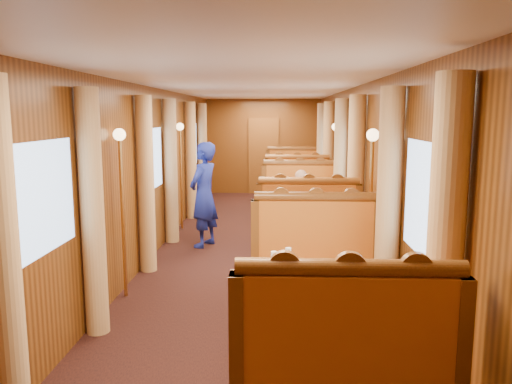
# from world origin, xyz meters

# --- Properties ---
(floor) EXTENTS (3.00, 12.00, 0.01)m
(floor) POSITION_xyz_m (0.00, 0.00, 0.00)
(floor) COLOR black
(floor) RESTS_ON ground
(ceiling) EXTENTS (3.00, 12.00, 0.01)m
(ceiling) POSITION_xyz_m (0.00, 0.00, 2.50)
(ceiling) COLOR silver
(ceiling) RESTS_ON wall_left
(wall_far) EXTENTS (3.00, 0.01, 2.50)m
(wall_far) POSITION_xyz_m (0.00, 6.00, 1.25)
(wall_far) COLOR brown
(wall_far) RESTS_ON floor
(wall_left) EXTENTS (0.01, 12.00, 2.50)m
(wall_left) POSITION_xyz_m (-1.50, 0.00, 1.25)
(wall_left) COLOR brown
(wall_left) RESTS_ON floor
(wall_right) EXTENTS (0.01, 12.00, 2.50)m
(wall_right) POSITION_xyz_m (1.50, 0.00, 1.25)
(wall_right) COLOR brown
(wall_right) RESTS_ON floor
(doorway_far) EXTENTS (0.80, 0.04, 2.00)m
(doorway_far) POSITION_xyz_m (0.00, 5.97, 1.00)
(doorway_far) COLOR brown
(doorway_far) RESTS_ON floor
(table_near) EXTENTS (1.05, 0.72, 0.75)m
(table_near) POSITION_xyz_m (0.75, -3.50, 0.38)
(table_near) COLOR white
(table_near) RESTS_ON floor
(banquette_near_aft) EXTENTS (1.30, 0.55, 1.34)m
(banquette_near_aft) POSITION_xyz_m (0.75, -2.49, 0.42)
(banquette_near_aft) COLOR #B34113
(banquette_near_aft) RESTS_ON floor
(table_mid) EXTENTS (1.05, 0.72, 0.75)m
(table_mid) POSITION_xyz_m (0.75, 0.00, 0.38)
(table_mid) COLOR white
(table_mid) RESTS_ON floor
(banquette_mid_fwd) EXTENTS (1.30, 0.55, 1.34)m
(banquette_mid_fwd) POSITION_xyz_m (0.75, -1.01, 0.42)
(banquette_mid_fwd) COLOR #B34113
(banquette_mid_fwd) RESTS_ON floor
(banquette_mid_aft) EXTENTS (1.30, 0.55, 1.34)m
(banquette_mid_aft) POSITION_xyz_m (0.75, 1.01, 0.42)
(banquette_mid_aft) COLOR #B34113
(banquette_mid_aft) RESTS_ON floor
(table_far) EXTENTS (1.05, 0.72, 0.75)m
(table_far) POSITION_xyz_m (0.75, 3.50, 0.38)
(table_far) COLOR white
(table_far) RESTS_ON floor
(banquette_far_fwd) EXTENTS (1.30, 0.55, 1.34)m
(banquette_far_fwd) POSITION_xyz_m (0.75, 2.49, 0.42)
(banquette_far_fwd) COLOR #B34113
(banquette_far_fwd) RESTS_ON floor
(banquette_far_aft) EXTENTS (1.30, 0.55, 1.34)m
(banquette_far_aft) POSITION_xyz_m (0.75, 4.51, 0.42)
(banquette_far_aft) COLOR #B34113
(banquette_far_aft) RESTS_ON floor
(tea_tray) EXTENTS (0.39, 0.33, 0.01)m
(tea_tray) POSITION_xyz_m (0.68, -3.57, 0.76)
(tea_tray) COLOR silver
(tea_tray) RESTS_ON table_near
(teapot_left) EXTENTS (0.22, 0.19, 0.15)m
(teapot_left) POSITION_xyz_m (0.56, -3.63, 0.82)
(teapot_left) COLOR silver
(teapot_left) RESTS_ON tea_tray
(teapot_right) EXTENTS (0.17, 0.14, 0.13)m
(teapot_right) POSITION_xyz_m (0.70, -3.64, 0.82)
(teapot_right) COLOR silver
(teapot_right) RESTS_ON tea_tray
(teapot_back) EXTENTS (0.19, 0.17, 0.13)m
(teapot_back) POSITION_xyz_m (0.63, -3.41, 0.82)
(teapot_back) COLOR silver
(teapot_back) RESTS_ON tea_tray
(fruit_plate) EXTENTS (0.23, 0.23, 0.05)m
(fruit_plate) POSITION_xyz_m (1.06, -3.60, 0.77)
(fruit_plate) COLOR white
(fruit_plate) RESTS_ON table_near
(cup_inboard) EXTENTS (0.08, 0.08, 0.26)m
(cup_inboard) POSITION_xyz_m (0.34, -3.38, 0.86)
(cup_inboard) COLOR white
(cup_inboard) RESTS_ON table_near
(cup_outboard) EXTENTS (0.08, 0.08, 0.26)m
(cup_outboard) POSITION_xyz_m (0.45, -3.26, 0.86)
(cup_outboard) COLOR white
(cup_outboard) RESTS_ON table_near
(rose_vase_mid) EXTENTS (0.06, 0.06, 0.36)m
(rose_vase_mid) POSITION_xyz_m (0.73, -0.01, 0.93)
(rose_vase_mid) COLOR silver
(rose_vase_mid) RESTS_ON table_mid
(rose_vase_far) EXTENTS (0.06, 0.06, 0.36)m
(rose_vase_far) POSITION_xyz_m (0.78, 3.52, 0.93)
(rose_vase_far) COLOR silver
(rose_vase_far) RESTS_ON table_far
(window_left_near) EXTENTS (0.01, 1.20, 0.90)m
(window_left_near) POSITION_xyz_m (-1.49, -3.50, 1.45)
(window_left_near) COLOR #8AADDA
(window_left_near) RESTS_ON wall_left
(curtain_left_near_a) EXTENTS (0.22, 0.22, 2.35)m
(curtain_left_near_a) POSITION_xyz_m (-1.38, -4.28, 1.18)
(curtain_left_near_a) COLOR tan
(curtain_left_near_a) RESTS_ON floor
(curtain_left_near_b) EXTENTS (0.22, 0.22, 2.35)m
(curtain_left_near_b) POSITION_xyz_m (-1.38, -2.72, 1.18)
(curtain_left_near_b) COLOR tan
(curtain_left_near_b) RESTS_ON floor
(window_right_near) EXTENTS (0.01, 1.20, 0.90)m
(window_right_near) POSITION_xyz_m (1.49, -3.50, 1.45)
(window_right_near) COLOR #8AADDA
(window_right_near) RESTS_ON wall_right
(curtain_right_near_a) EXTENTS (0.22, 0.22, 2.35)m
(curtain_right_near_a) POSITION_xyz_m (1.38, -4.28, 1.18)
(curtain_right_near_a) COLOR tan
(curtain_right_near_a) RESTS_ON floor
(curtain_right_near_b) EXTENTS (0.22, 0.22, 2.35)m
(curtain_right_near_b) POSITION_xyz_m (1.38, -2.72, 1.18)
(curtain_right_near_b) COLOR tan
(curtain_right_near_b) RESTS_ON floor
(window_left_mid) EXTENTS (0.01, 1.20, 0.90)m
(window_left_mid) POSITION_xyz_m (-1.49, 0.00, 1.45)
(window_left_mid) COLOR #8AADDA
(window_left_mid) RESTS_ON wall_left
(curtain_left_mid_a) EXTENTS (0.22, 0.22, 2.35)m
(curtain_left_mid_a) POSITION_xyz_m (-1.38, -0.78, 1.18)
(curtain_left_mid_a) COLOR tan
(curtain_left_mid_a) RESTS_ON floor
(curtain_left_mid_b) EXTENTS (0.22, 0.22, 2.35)m
(curtain_left_mid_b) POSITION_xyz_m (-1.38, 0.78, 1.18)
(curtain_left_mid_b) COLOR tan
(curtain_left_mid_b) RESTS_ON floor
(window_right_mid) EXTENTS (0.01, 1.20, 0.90)m
(window_right_mid) POSITION_xyz_m (1.49, 0.00, 1.45)
(window_right_mid) COLOR #8AADDA
(window_right_mid) RESTS_ON wall_right
(curtain_right_mid_a) EXTENTS (0.22, 0.22, 2.35)m
(curtain_right_mid_a) POSITION_xyz_m (1.38, -0.78, 1.18)
(curtain_right_mid_a) COLOR tan
(curtain_right_mid_a) RESTS_ON floor
(curtain_right_mid_b) EXTENTS (0.22, 0.22, 2.35)m
(curtain_right_mid_b) POSITION_xyz_m (1.38, 0.78, 1.18)
(curtain_right_mid_b) COLOR tan
(curtain_right_mid_b) RESTS_ON floor
(window_left_far) EXTENTS (0.01, 1.20, 0.90)m
(window_left_far) POSITION_xyz_m (-1.49, 3.50, 1.45)
(window_left_far) COLOR #8AADDA
(window_left_far) RESTS_ON wall_left
(curtain_left_far_a) EXTENTS (0.22, 0.22, 2.35)m
(curtain_left_far_a) POSITION_xyz_m (-1.38, 2.72, 1.18)
(curtain_left_far_a) COLOR tan
(curtain_left_far_a) RESTS_ON floor
(curtain_left_far_b) EXTENTS (0.22, 0.22, 2.35)m
(curtain_left_far_b) POSITION_xyz_m (-1.38, 4.28, 1.18)
(curtain_left_far_b) COLOR tan
(curtain_left_far_b) RESTS_ON floor
(window_right_far) EXTENTS (0.01, 1.20, 0.90)m
(window_right_far) POSITION_xyz_m (1.49, 3.50, 1.45)
(window_right_far) COLOR #8AADDA
(window_right_far) RESTS_ON wall_right
(curtain_right_far_a) EXTENTS (0.22, 0.22, 2.35)m
(curtain_right_far_a) POSITION_xyz_m (1.38, 2.72, 1.18)
(curtain_right_far_a) COLOR tan
(curtain_right_far_a) RESTS_ON floor
(curtain_right_far_b) EXTENTS (0.22, 0.22, 2.35)m
(curtain_right_far_b) POSITION_xyz_m (1.38, 4.28, 1.18)
(curtain_right_far_b) COLOR tan
(curtain_right_far_b) RESTS_ON floor
(sconce_left_fore) EXTENTS (0.14, 0.14, 1.95)m
(sconce_left_fore) POSITION_xyz_m (-1.40, -1.75, 1.38)
(sconce_left_fore) COLOR #BF8C3F
(sconce_left_fore) RESTS_ON floor
(sconce_right_fore) EXTENTS (0.14, 0.14, 1.95)m
(sconce_right_fore) POSITION_xyz_m (1.40, -1.75, 1.38)
(sconce_right_fore) COLOR #BF8C3F
(sconce_right_fore) RESTS_ON floor
(sconce_left_aft) EXTENTS (0.14, 0.14, 1.95)m
(sconce_left_aft) POSITION_xyz_m (-1.40, 1.75, 1.38)
(sconce_left_aft) COLOR #BF8C3F
(sconce_left_aft) RESTS_ON floor
(sconce_right_aft) EXTENTS (0.14, 0.14, 1.95)m
(sconce_right_aft) POSITION_xyz_m (1.40, 1.75, 1.38)
(sconce_right_aft) COLOR #BF8C3F
(sconce_right_aft) RESTS_ON floor
(steward) EXTENTS (0.60, 0.72, 1.67)m
(steward) POSITION_xyz_m (-0.80, 0.52, 0.84)
(steward) COLOR navy
(steward) RESTS_ON floor
(passenger) EXTENTS (0.40, 0.44, 0.76)m
(passenger) POSITION_xyz_m (0.75, 0.79, 0.74)
(passenger) COLOR beige
(passenger) RESTS_ON banquette_mid_aft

